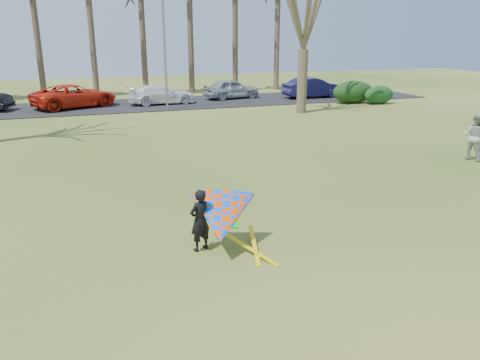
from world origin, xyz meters
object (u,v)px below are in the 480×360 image
object	(u,v)px
car_2	(74,96)
pedestrian_a	(475,136)
car_4	(231,89)
bare_tree_right	(305,6)
streetlight	(167,41)
car_5	(313,88)
kite_flyer	(220,218)
car_3	(162,94)

from	to	relation	value
car_2	pedestrian_a	world-z (taller)	pedestrian_a
car_4	pedestrian_a	size ratio (longest dim) A/B	2.30
bare_tree_right	car_4	distance (m)	9.98
car_4	streetlight	bearing A→B (deg)	114.64
car_5	pedestrian_a	distance (m)	19.71
car_2	kite_flyer	world-z (taller)	kite_flyer
kite_flyer	car_4	bearing A→B (deg)	70.66
bare_tree_right	kite_flyer	world-z (taller)	bare_tree_right
kite_flyer	pedestrian_a	bearing A→B (deg)	20.67
car_3	pedestrian_a	size ratio (longest dim) A/B	2.48
car_2	pedestrian_a	distance (m)	25.03
car_3	bare_tree_right	bearing A→B (deg)	-133.73
bare_tree_right	car_2	distance (m)	16.49
car_5	pedestrian_a	size ratio (longest dim) A/B	2.51
car_5	car_4	bearing A→B (deg)	75.45
kite_flyer	car_3	bearing A→B (deg)	82.33
streetlight	car_4	bearing A→B (deg)	34.13
bare_tree_right	car_4	world-z (taller)	bare_tree_right
bare_tree_right	car_5	distance (m)	9.45
kite_flyer	bare_tree_right	bearing A→B (deg)	57.96
car_4	car_5	distance (m)	6.52
bare_tree_right	pedestrian_a	bearing A→B (deg)	-85.63
bare_tree_right	car_4	bearing A→B (deg)	105.07
car_2	kite_flyer	size ratio (longest dim) A/B	2.37
car_5	bare_tree_right	bearing A→B (deg)	146.06
car_2	streetlight	bearing A→B (deg)	-140.81
car_2	car_3	world-z (taller)	car_2
bare_tree_right	car_3	size ratio (longest dim) A/B	1.94
car_4	pedestrian_a	world-z (taller)	pedestrian_a
car_5	pedestrian_a	world-z (taller)	pedestrian_a
car_4	kite_flyer	xyz separation A→B (m)	(-9.01, -25.66, 0.03)
car_5	pedestrian_a	xyz separation A→B (m)	(-3.18, -19.45, 0.11)
car_2	car_4	xyz separation A→B (m)	(11.69, 0.91, -0.04)
streetlight	pedestrian_a	xyz separation A→B (m)	(8.85, -17.20, -3.51)
bare_tree_right	car_3	distance (m)	11.84
pedestrian_a	kite_flyer	world-z (taller)	pedestrian_a
bare_tree_right	streetlight	size ratio (longest dim) A/B	1.15
bare_tree_right	streetlight	distance (m)	9.05
streetlight	pedestrian_a	size ratio (longest dim) A/B	4.18
bare_tree_right	streetlight	world-z (taller)	bare_tree_right
car_3	car_4	bearing A→B (deg)	-81.59
car_3	car_5	distance (m)	12.03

